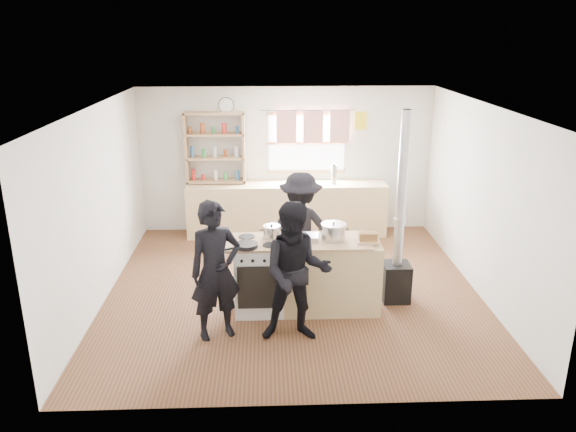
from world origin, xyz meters
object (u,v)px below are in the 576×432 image
Objects in this scene: thermos at (334,174)px; roast_tray at (304,237)px; skillet_greens at (246,245)px; cooking_island at (307,275)px; bread_board at (368,238)px; person_near_left at (216,271)px; person_far at (301,228)px; stockpot_stove at (272,232)px; person_near_right at (296,273)px; stockpot_counter at (334,232)px; flue_heater at (398,254)px.

roast_tray is (-0.69, -2.74, -0.09)m from thermos.
roast_tray is (0.70, 0.23, 0.01)m from skillet_greens.
skillet_greens is (-0.74, -0.20, 0.49)m from cooking_island.
bread_board is at bearing -5.98° from cooking_island.
person_near_left reaches higher than thermos.
person_far reaches higher than bread_board.
person_near_right is (0.27, -0.83, -0.19)m from stockpot_stove.
person_near_right is (-0.17, -0.72, 0.35)m from cooking_island.
cooking_island is 0.50m from roast_tray.
person_near_right reaches higher than bread_board.
stockpot_counter is at bearing 120.16° from person_far.
person_far is at bearing 91.91° from cooking_island.
thermos is at bearing 91.71° from bread_board.
roast_tray is 0.77m from person_near_right.
stockpot_counter is at bearing -7.39° from stockpot_stove.
stockpot_stove is 0.14× the size of person_far.
roast_tray reaches higher than cooking_island.
roast_tray is 1.28m from flue_heater.
stockpot_counter is 0.92m from person_far.
bread_board reaches higher than roast_tray.
skillet_greens is (-1.39, -2.97, -0.10)m from thermos.
stockpot_stove is 0.71× the size of stockpot_counter.
person_far is (-0.77, 0.91, -0.19)m from bread_board.
bread_board is (0.09, -2.85, -0.08)m from thermos.
roast_tray is at bearing 178.11° from stockpot_counter.
skillet_greens is 0.23× the size of person_near_left.
person_near_left is (-1.04, -0.65, -0.15)m from roast_tray.
roast_tray is at bearing -104.20° from thermos.
thermos is at bearing 40.31° from person_near_left.
bread_board is at bearing -7.81° from roast_tray.
person_near_left is (-0.64, -0.73, -0.19)m from stockpot_stove.
thermos is 2.85m from bread_board.
person_near_left reaches higher than person_far.
roast_tray is at bearing 141.82° from cooking_island.
person_near_right reaches higher than skillet_greens.
person_far reaches higher than roast_tray.
cooking_island is 6.91× the size of bread_board.
person_near_right is (-0.50, -0.73, -0.22)m from stockpot_counter.
bread_board is at bearing 35.84° from person_near_right.
stockpot_stove is at bearing 170.65° from bread_board.
person_near_right reaches higher than person_far.
roast_tray is at bearing 172.19° from bread_board.
stockpot_counter reaches higher than skillet_greens.
cooking_island is at bearing -38.18° from roast_tray.
skillet_greens is 0.23× the size of person_near_right.
person_far is (-0.03, 0.83, 0.32)m from cooking_island.
person_near_left is at bearing -117.08° from thermos.
skillet_greens is 1.99m from flue_heater.
stockpot_counter is at bearing 1.71° from person_near_left.
bread_board is 1.12m from person_near_right.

